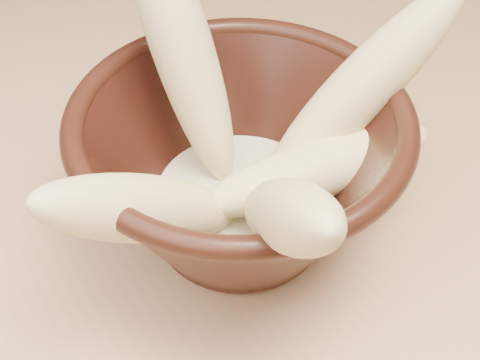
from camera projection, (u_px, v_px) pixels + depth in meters
name	position (u px, v px, depth m)	size (l,w,h in m)	color
table	(375.00, 180.00, 0.68)	(1.20, 0.80, 0.75)	tan
bowl	(240.00, 169.00, 0.47)	(0.23, 0.23, 0.13)	black
milk_puddle	(240.00, 199.00, 0.49)	(0.13, 0.13, 0.02)	beige
banana_upright	(181.00, 43.00, 0.45)	(0.04, 0.04, 0.22)	#DCBE82
banana_left	(146.00, 209.00, 0.41)	(0.04, 0.04, 0.17)	#DCBE82
banana_right	(359.00, 91.00, 0.46)	(0.04, 0.04, 0.19)	#DCBE82
banana_across	(319.00, 169.00, 0.47)	(0.04, 0.04, 0.17)	#DCBE82
banana_front	(287.00, 215.00, 0.38)	(0.04, 0.04, 0.20)	#DCBE82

